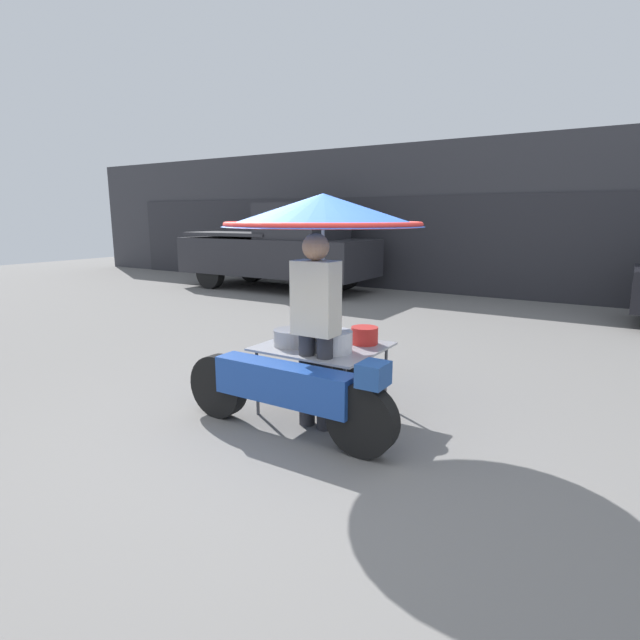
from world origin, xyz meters
The scene contains 5 objects.
ground_plane centered at (0.00, 0.00, 0.00)m, with size 36.00×36.00×0.00m, color slate.
shopfront_building centered at (0.00, 9.43, 1.76)m, with size 28.00×2.06×3.54m.
vendor_motorcycle_cart centered at (-0.04, 0.52, 1.53)m, with size 2.06×1.79×2.01m.
vendor_person centered at (0.09, 0.26, 0.95)m, with size 0.38×0.23×1.68m.
pickup_truck centered at (-5.20, 6.92, 1.02)m, with size 5.02×1.96×2.13m.
Camera 1 is at (2.31, -3.22, 1.81)m, focal length 28.00 mm.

